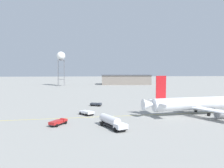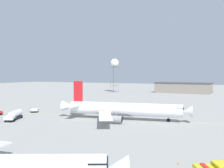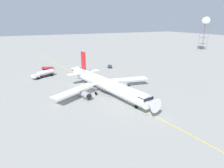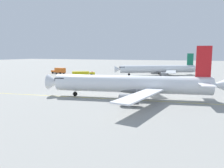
% 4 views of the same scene
% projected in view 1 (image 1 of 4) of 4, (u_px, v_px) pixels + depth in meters
% --- Properties ---
extents(ground_plane, '(600.00, 600.00, 0.00)m').
position_uv_depth(ground_plane, '(200.00, 116.00, 73.41)').
color(ground_plane, gray).
extents(airliner_main, '(42.46, 36.66, 12.18)m').
position_uv_depth(airliner_main, '(206.00, 104.00, 77.11)').
color(airliner_main, white).
rests_on(airliner_main, ground_plane).
extents(fuel_tanker_truck, '(6.54, 9.96, 2.87)m').
position_uv_depth(fuel_tanker_truck, '(112.00, 121.00, 59.57)').
color(fuel_tanker_truck, '#232326').
rests_on(fuel_tanker_truck, ground_plane).
extents(pushback_tug_truck, '(4.84, 5.14, 1.30)m').
position_uv_depth(pushback_tug_truck, '(87.00, 112.00, 75.40)').
color(pushback_tug_truck, '#232326').
rests_on(pushback_tug_truck, ground_plane).
extents(ops_pickup_truck, '(4.34, 5.65, 1.41)m').
position_uv_depth(ops_pickup_truck, '(58.00, 122.00, 62.26)').
color(ops_pickup_truck, '#232326').
rests_on(ops_pickup_truck, ground_plane).
extents(baggage_truck_truck, '(4.55, 3.38, 1.22)m').
position_uv_depth(baggage_truck_truck, '(96.00, 104.00, 92.62)').
color(baggage_truck_truck, '#232326').
rests_on(baggage_truck_truck, ground_plane).
extents(radar_tower, '(6.55, 6.55, 26.42)m').
position_uv_depth(radar_tower, '(61.00, 57.00, 188.90)').
color(radar_tower, slate).
rests_on(radar_tower, ground_plane).
extents(terminal_shed, '(42.01, 17.85, 8.23)m').
position_uv_depth(terminal_shed, '(126.00, 79.00, 204.72)').
color(terminal_shed, gray).
rests_on(terminal_shed, ground_plane).
extents(taxiway_centreline, '(196.13, 24.70, 0.01)m').
position_uv_depth(taxiway_centreline, '(217.00, 112.00, 80.17)').
color(taxiway_centreline, yellow).
rests_on(taxiway_centreline, ground_plane).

